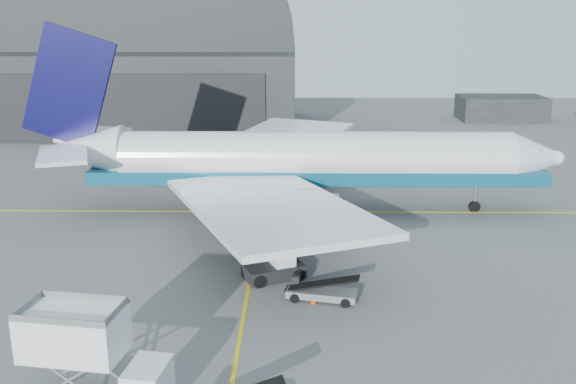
{
  "coord_description": "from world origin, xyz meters",
  "views": [
    {
      "loc": [
        3.16,
        -36.81,
        18.13
      ],
      "look_at": [
        2.58,
        10.92,
        4.5
      ],
      "focal_mm": 40.0,
      "sensor_mm": 36.0,
      "label": 1
    }
  ],
  "objects_px": {
    "catering_truck": "(88,359)",
    "pushback_tug": "(275,269)",
    "belt_loader_b": "(321,292)",
    "airliner": "(295,160)"
  },
  "relations": [
    {
      "from": "airliner",
      "to": "pushback_tug",
      "type": "relative_size",
      "value": 10.65
    },
    {
      "from": "catering_truck",
      "to": "belt_loader_b",
      "type": "distance_m",
      "value": 16.26
    },
    {
      "from": "catering_truck",
      "to": "belt_loader_b",
      "type": "relative_size",
      "value": 1.49
    },
    {
      "from": "airliner",
      "to": "pushback_tug",
      "type": "distance_m",
      "value": 16.24
    },
    {
      "from": "airliner",
      "to": "catering_truck",
      "type": "bearing_deg",
      "value": -107.37
    },
    {
      "from": "catering_truck",
      "to": "airliner",
      "type": "bearing_deg",
      "value": 81.19
    },
    {
      "from": "catering_truck",
      "to": "pushback_tug",
      "type": "xyz_separation_m",
      "value": [
        8.28,
        14.98,
        -1.72
      ]
    },
    {
      "from": "airliner",
      "to": "catering_truck",
      "type": "relative_size",
      "value": 6.77
    },
    {
      "from": "pushback_tug",
      "to": "belt_loader_b",
      "type": "bearing_deg",
      "value": -72.29
    },
    {
      "from": "catering_truck",
      "to": "belt_loader_b",
      "type": "height_order",
      "value": "catering_truck"
    }
  ]
}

